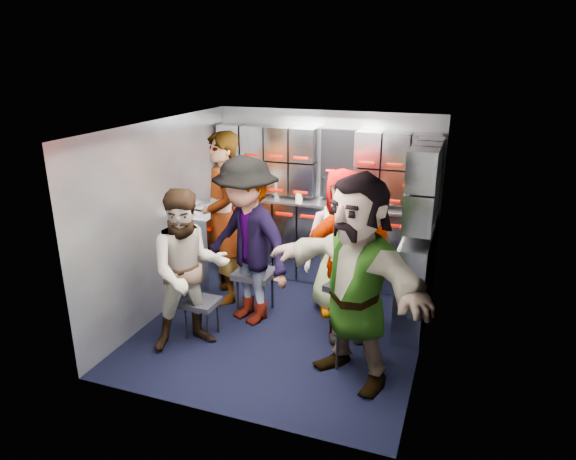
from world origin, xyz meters
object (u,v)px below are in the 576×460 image
(attendant_arc_b, at_px, (247,242))
(attendant_arc_c, at_px, (341,242))
(jump_seat_mid_right, at_px, (350,289))
(jump_seat_near_right, at_px, (358,324))
(jump_seat_center, at_px, (344,267))
(jump_seat_mid_left, at_px, (255,276))
(attendant_standing, at_px, (223,218))
(attendant_arc_d, at_px, (347,261))
(jump_seat_near_left, at_px, (201,304))
(attendant_arc_e, at_px, (356,281))
(attendant_arc_a, at_px, (189,271))

(attendant_arc_b, distance_m, attendant_arc_c, 1.02)
(jump_seat_mid_right, height_order, jump_seat_near_right, jump_seat_mid_right)
(jump_seat_center, bearing_deg, jump_seat_mid_left, -148.07)
(jump_seat_mid_left, xyz_separation_m, attendant_arc_b, (0.00, -0.18, 0.46))
(jump_seat_mid_left, height_order, attendant_standing, attendant_standing)
(jump_seat_mid_right, distance_m, attendant_arc_d, 0.43)
(jump_seat_near_left, relative_size, jump_seat_near_right, 0.82)
(attendant_arc_d, bearing_deg, attendant_arc_e, -92.22)
(attendant_arc_a, bearing_deg, jump_seat_mid_right, -7.76)
(attendant_arc_b, bearing_deg, jump_seat_mid_left, 114.16)
(attendant_standing, distance_m, attendant_arc_b, 0.62)
(jump_seat_center, height_order, attendant_arc_b, attendant_arc_b)
(jump_seat_near_left, relative_size, attendant_arc_b, 0.22)
(attendant_arc_a, distance_m, attendant_arc_c, 1.68)
(attendant_arc_d, bearing_deg, jump_seat_near_left, 177.56)
(jump_seat_mid_left, xyz_separation_m, attendant_arc_d, (1.06, -0.18, 0.40))
(attendant_standing, distance_m, attendant_arc_c, 1.36)
(jump_seat_near_left, bearing_deg, attendant_arc_b, 57.67)
(jump_seat_mid_left, height_order, attendant_arc_d, attendant_arc_d)
(jump_seat_near_left, height_order, attendant_arc_e, attendant_arc_e)
(jump_seat_center, distance_m, attendant_standing, 1.48)
(jump_seat_near_right, relative_size, attendant_standing, 0.25)
(jump_seat_mid_right, height_order, attendant_arc_b, attendant_arc_b)
(jump_seat_mid_right, relative_size, attendant_standing, 0.27)
(attendant_arc_e, bearing_deg, attendant_arc_c, 139.02)
(jump_seat_near_left, xyz_separation_m, jump_seat_near_right, (1.60, 0.01, 0.08))
(attendant_standing, relative_size, attendant_arc_e, 1.05)
(attendant_arc_d, bearing_deg, attendant_arc_c, 88.64)
(jump_seat_near_left, distance_m, attendant_arc_e, 1.71)
(jump_seat_mid_left, height_order, attendant_arc_c, attendant_arc_c)
(jump_seat_center, bearing_deg, attendant_standing, -166.35)
(jump_seat_mid_left, height_order, jump_seat_near_right, jump_seat_mid_left)
(attendant_standing, height_order, attendant_arc_b, attendant_standing)
(attendant_standing, height_order, attendant_arc_a, attendant_standing)
(attendant_arc_d, bearing_deg, attendant_arc_b, 158.10)
(jump_seat_near_right, bearing_deg, attendant_arc_a, -173.11)
(jump_seat_center, xyz_separation_m, attendant_arc_b, (-0.86, -0.72, 0.45))
(jump_seat_mid_left, distance_m, attendant_arc_d, 1.15)
(attendant_arc_c, bearing_deg, jump_seat_center, 69.83)
(jump_seat_mid_left, relative_size, attendant_arc_a, 0.31)
(jump_seat_near_right, height_order, attendant_arc_a, attendant_arc_a)
(jump_seat_near_left, relative_size, jump_seat_mid_left, 0.81)
(jump_seat_mid_right, height_order, attendant_arc_d, attendant_arc_d)
(jump_seat_near_left, bearing_deg, jump_seat_near_right, 0.46)
(jump_seat_mid_left, relative_size, jump_seat_center, 0.98)
(jump_seat_center, height_order, attendant_arc_c, attendant_arc_c)
(jump_seat_mid_right, xyz_separation_m, attendant_arc_a, (-1.37, -0.84, 0.35))
(attendant_arc_a, xyz_separation_m, attendant_arc_b, (0.30, 0.66, 0.10))
(attendant_arc_a, height_order, attendant_arc_c, attendant_arc_c)
(jump_seat_center, relative_size, jump_seat_near_right, 1.03)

